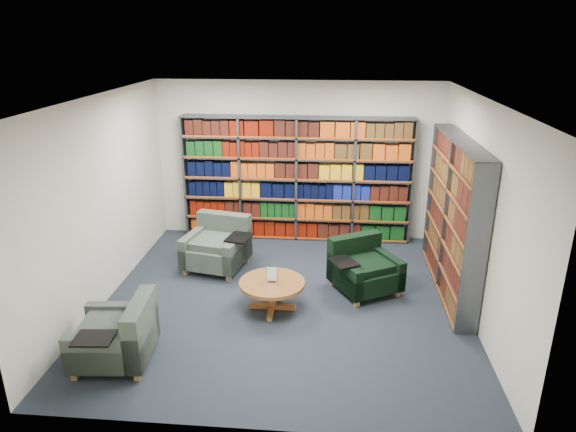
# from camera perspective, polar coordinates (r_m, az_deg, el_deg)

# --- Properties ---
(room_shell) EXTENTS (5.02, 5.02, 2.82)m
(room_shell) POSITION_cam_1_polar(r_m,az_deg,el_deg) (6.76, -0.45, 1.06)
(room_shell) COLOR black
(room_shell) RESTS_ON ground
(bookshelf_back) EXTENTS (4.00, 0.28, 2.20)m
(bookshelf_back) POSITION_cam_1_polar(r_m,az_deg,el_deg) (9.08, 0.97, 4.03)
(bookshelf_back) COLOR #47494F
(bookshelf_back) RESTS_ON ground
(bookshelf_right) EXTENTS (0.28, 2.50, 2.20)m
(bookshelf_right) POSITION_cam_1_polar(r_m,az_deg,el_deg) (7.59, 17.88, -0.19)
(bookshelf_right) COLOR #47494F
(bookshelf_right) RESTS_ON ground
(chair_teal_left) EXTENTS (1.14, 1.06, 0.81)m
(chair_teal_left) POSITION_cam_1_polar(r_m,az_deg,el_deg) (8.29, -7.72, -3.40)
(chair_teal_left) COLOR #0B2A38
(chair_teal_left) RESTS_ON ground
(chair_green_right) EXTENTS (1.13, 1.13, 0.75)m
(chair_green_right) POSITION_cam_1_polar(r_m,az_deg,el_deg) (7.60, 8.24, -5.88)
(chair_green_right) COLOR black
(chair_green_right) RESTS_ON ground
(chair_teal_front) EXTENTS (0.90, 1.03, 0.76)m
(chair_teal_front) POSITION_cam_1_polar(r_m,az_deg,el_deg) (6.27, -18.11, -12.71)
(chair_teal_front) COLOR #0B2A38
(chair_teal_front) RESTS_ON ground
(coffee_table) EXTENTS (0.89, 0.89, 0.62)m
(coffee_table) POSITION_cam_1_polar(r_m,az_deg,el_deg) (6.97, -1.78, -7.92)
(coffee_table) COLOR brown
(coffee_table) RESTS_ON ground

